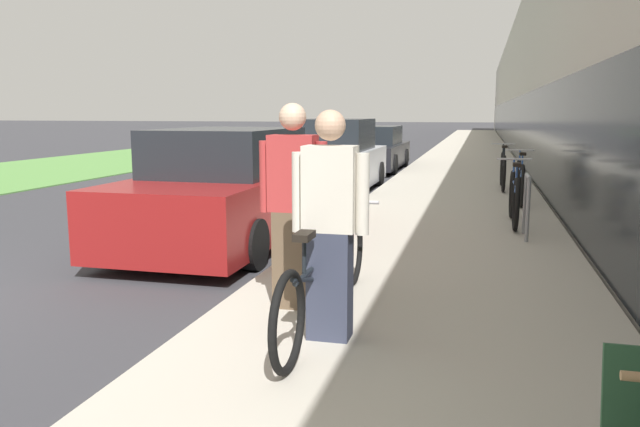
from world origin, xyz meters
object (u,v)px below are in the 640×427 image
at_px(person_rider, 330,226).
at_px(vintage_roadster_curbside, 336,159).
at_px(parked_sedan_far, 373,150).
at_px(tandem_bicycle, 327,276).
at_px(cruiser_bike_farthest, 503,170).
at_px(cruiser_bike_nearest, 514,198).
at_px(cruiser_bike_middle, 520,181).
at_px(parked_sedan_curbside, 228,192).
at_px(bike_rack_hoop, 527,199).
at_px(person_bystander, 293,207).

bearing_deg(person_rider, vintage_roadster_curbside, 102.74).
distance_m(vintage_roadster_curbside, parked_sedan_far, 5.44).
bearing_deg(tandem_bicycle, cruiser_bike_farthest, 80.13).
bearing_deg(person_rider, cruiser_bike_nearest, 73.70).
distance_m(tandem_bicycle, person_rider, 0.61).
bearing_deg(cruiser_bike_middle, parked_sedan_curbside, -135.94).
bearing_deg(parked_sedan_curbside, parked_sedan_far, 89.47).
height_order(person_rider, bike_rack_hoop, person_rider).
relative_size(tandem_bicycle, person_rider, 1.68).
distance_m(cruiser_bike_nearest, cruiser_bike_farthest, 4.47).
bearing_deg(cruiser_bike_farthest, person_bystander, -102.38).
bearing_deg(cruiser_bike_farthest, parked_sedan_curbside, -122.12).
relative_size(vintage_roadster_curbside, parked_sedan_far, 0.92).
relative_size(person_bystander, cruiser_bike_middle, 0.93).
distance_m(cruiser_bike_middle, parked_sedan_curbside, 5.65).
distance_m(cruiser_bike_nearest, parked_sedan_far, 10.43).
xyz_separation_m(tandem_bicycle, parked_sedan_curbside, (-2.20, 3.26, 0.20)).
relative_size(person_rider, vintage_roadster_curbside, 0.39).
bearing_deg(vintage_roadster_curbside, parked_sedan_curbside, -91.46).
xyz_separation_m(person_bystander, bike_rack_hoop, (2.12, 3.59, -0.35)).
xyz_separation_m(person_bystander, parked_sedan_curbside, (-1.84, 2.97, -0.30)).
bearing_deg(person_bystander, bike_rack_hoop, 59.44).
bearing_deg(cruiser_bike_middle, vintage_roadster_curbside, 152.93).
distance_m(cruiser_bike_farthest, vintage_roadster_curbside, 3.69).
distance_m(parked_sedan_curbside, parked_sedan_far, 11.37).
bearing_deg(person_rider, tandem_bicycle, 106.61).
bearing_deg(cruiser_bike_middle, bike_rack_hoop, -91.82).
height_order(tandem_bicycle, person_rider, person_rider).
relative_size(person_rider, parked_sedan_far, 0.36).
bearing_deg(cruiser_bike_farthest, cruiser_bike_nearest, -89.75).
xyz_separation_m(person_rider, parked_sedan_curbside, (-2.31, 3.62, -0.27)).
bearing_deg(parked_sedan_far, person_rider, -81.63).
height_order(person_bystander, cruiser_bike_farthest, person_bystander).
bearing_deg(person_rider, bike_rack_hoop, 68.80).
relative_size(tandem_bicycle, bike_rack_hoop, 3.32).
height_order(cruiser_bike_farthest, parked_sedan_far, parked_sedan_far).
relative_size(person_bystander, parked_sedan_far, 0.38).
xyz_separation_m(person_rider, cruiser_bike_middle, (1.75, 7.56, -0.44)).
height_order(bike_rack_hoop, cruiser_bike_farthest, cruiser_bike_farthest).
distance_m(person_rider, parked_sedan_far, 15.16).
bearing_deg(parked_sedan_curbside, cruiser_bike_farthest, 57.88).
height_order(tandem_bicycle, cruiser_bike_nearest, cruiser_bike_nearest).
height_order(cruiser_bike_farthest, vintage_roadster_curbside, vintage_roadster_curbside).
bearing_deg(cruiser_bike_nearest, cruiser_bike_middle, 84.70).
height_order(person_rider, vintage_roadster_curbside, person_rider).
distance_m(tandem_bicycle, parked_sedan_curbside, 3.94).
bearing_deg(parked_sedan_far, bike_rack_hoop, -70.29).
height_order(person_rider, parked_sedan_curbside, person_rider).
bearing_deg(parked_sedan_curbside, vintage_roadster_curbside, 88.54).
height_order(person_rider, cruiser_bike_middle, person_rider).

